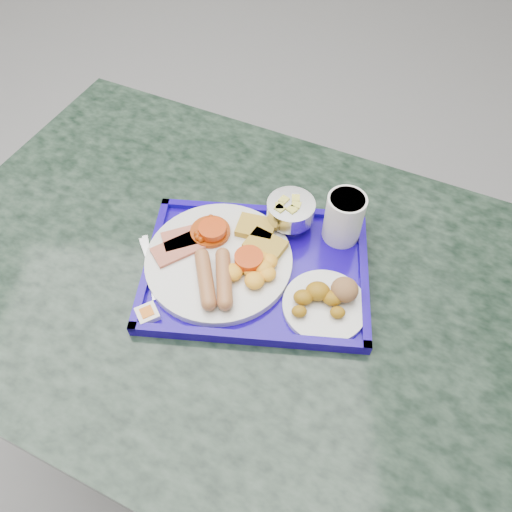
{
  "coord_description": "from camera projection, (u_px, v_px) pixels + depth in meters",
  "views": [
    {
      "loc": [
        0.5,
        -0.95,
        1.58
      ],
      "look_at": [
        0.49,
        -0.41,
        0.85
      ],
      "focal_mm": 35.0,
      "sensor_mm": 36.0,
      "label": 1
    }
  ],
  "objects": [
    {
      "name": "jam_packet",
      "position": [
        147.0,
        314.0,
        0.88
      ],
      "size": [
        0.05,
        0.05,
        0.01
      ],
      "rotation": [
        0.0,
        0.0,
        0.51
      ],
      "color": "white",
      "rests_on": "tray"
    },
    {
      "name": "floor",
      "position": [
        128.0,
        302.0,
        1.84
      ],
      "size": [
        6.0,
        6.0,
        0.0
      ],
      "primitive_type": "plane",
      "color": "gray",
      "rests_on": "ground"
    },
    {
      "name": "tray",
      "position": [
        256.0,
        270.0,
        0.95
      ],
      "size": [
        0.44,
        0.33,
        0.03
      ],
      "rotation": [
        0.0,
        0.0,
        -0.06
      ],
      "color": "#160398",
      "rests_on": "table"
    },
    {
      "name": "main_plate",
      "position": [
        224.0,
        259.0,
        0.94
      ],
      "size": [
        0.28,
        0.28,
        0.04
      ],
      "rotation": [
        0.0,
        0.0,
        0.06
      ],
      "color": "silver",
      "rests_on": "tray"
    },
    {
      "name": "table",
      "position": [
        243.0,
        330.0,
        1.11
      ],
      "size": [
        1.5,
        1.28,
        0.79
      ],
      "rotation": [
        0.0,
        0.0,
        -0.41
      ],
      "color": "slate",
      "rests_on": "floor"
    },
    {
      "name": "juice_cup",
      "position": [
        344.0,
        216.0,
        0.95
      ],
      "size": [
        0.07,
        0.07,
        0.1
      ],
      "color": "white",
      "rests_on": "tray"
    },
    {
      "name": "knife",
      "position": [
        150.0,
        267.0,
        0.95
      ],
      "size": [
        0.05,
        0.15,
        0.0
      ],
      "primitive_type": "cube",
      "rotation": [
        0.0,
        0.0,
        0.29
      ],
      "color": "silver",
      "rests_on": "tray"
    },
    {
      "name": "fruit_bowl",
      "position": [
        290.0,
        211.0,
        0.98
      ],
      "size": [
        0.09,
        0.09,
        0.07
      ],
      "color": "silver",
      "rests_on": "tray"
    },
    {
      "name": "spoon",
      "position": [
        166.0,
        240.0,
        0.98
      ],
      "size": [
        0.08,
        0.16,
        0.01
      ],
      "rotation": [
        0.0,
        0.0,
        0.42
      ],
      "color": "silver",
      "rests_on": "tray"
    },
    {
      "name": "bread_plate",
      "position": [
        327.0,
        300.0,
        0.88
      ],
      "size": [
        0.15,
        0.15,
        0.05
      ],
      "rotation": [
        0.0,
        0.0,
        0.25
      ],
      "color": "silver",
      "rests_on": "tray"
    }
  ]
}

